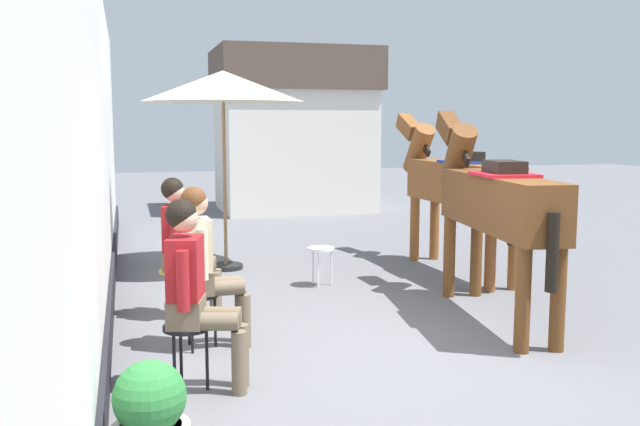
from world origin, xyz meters
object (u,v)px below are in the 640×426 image
object	(u,v)px
seated_visitor_middle	(205,259)
spare_stool_white	(321,252)
cafe_parasol	(223,88)
seated_visitor_near	(195,285)
saddled_horse_near	(494,201)
saddled_horse_far	(456,183)
flower_planter_near	(150,416)
seated_visitor_far	(182,240)

from	to	relation	value
seated_visitor_middle	spare_stool_white	distance (m)	2.54
cafe_parasol	seated_visitor_near	bearing A→B (deg)	-100.71
seated_visitor_middle	saddled_horse_near	bearing A→B (deg)	4.54
saddled_horse_far	flower_planter_near	world-z (taller)	saddled_horse_far
seated_visitor_near	seated_visitor_far	xyz separation A→B (m)	(0.07, 2.00, 0.00)
flower_planter_near	seated_visitor_middle	bearing A→B (deg)	75.82
spare_stool_white	seated_visitor_middle	bearing A→B (deg)	-128.48
seated_visitor_near	spare_stool_white	bearing A→B (deg)	59.24
saddled_horse_far	flower_planter_near	bearing A→B (deg)	-132.11
saddled_horse_near	cafe_parasol	distance (m)	3.93
spare_stool_white	seated_visitor_far	bearing A→B (deg)	-150.94
saddled_horse_near	flower_planter_near	world-z (taller)	saddled_horse_near
saddled_horse_far	spare_stool_white	xyz separation A→B (m)	(-1.88, -0.31, -0.76)
seated_visitor_middle	flower_planter_near	world-z (taller)	seated_visitor_middle
saddled_horse_far	seated_visitor_far	bearing A→B (deg)	-160.82
seated_visitor_middle	saddled_horse_near	world-z (taller)	saddled_horse_near
seated_visitor_near	saddled_horse_far	distance (m)	4.87
spare_stool_white	seated_visitor_near	bearing A→B (deg)	-120.76
flower_planter_near	cafe_parasol	size ratio (longest dim) A/B	0.25
seated_visitor_near	saddled_horse_near	distance (m)	3.26
saddled_horse_near	spare_stool_white	world-z (taller)	saddled_horse_near
seated_visitor_near	flower_planter_near	xyz separation A→B (m)	(-0.36, -1.17, -0.44)
saddled_horse_near	spare_stool_white	size ratio (longest dim) A/B	6.49
saddled_horse_far	seated_visitor_near	bearing A→B (deg)	-138.25
saddled_horse_far	cafe_parasol	size ratio (longest dim) A/B	1.16
saddled_horse_far	spare_stool_white	world-z (taller)	saddled_horse_far
seated_visitor_near	seated_visitor_far	distance (m)	2.00
saddled_horse_near	seated_visitor_far	bearing A→B (deg)	164.52
seated_visitor_near	seated_visitor_middle	xyz separation A→B (m)	(0.18, 0.96, 0.00)
seated_visitor_near	seated_visitor_middle	world-z (taller)	same
seated_visitor_middle	seated_visitor_far	world-z (taller)	same
cafe_parasol	flower_planter_near	bearing A→B (deg)	-102.14
seated_visitor_middle	spare_stool_white	bearing A→B (deg)	51.52
saddled_horse_far	flower_planter_near	distance (m)	5.99
seated_visitor_near	seated_visitor_far	size ratio (longest dim) A/B	1.00
flower_planter_near	spare_stool_white	xyz separation A→B (m)	(2.10, 4.10, 0.07)
saddled_horse_far	spare_stool_white	size ratio (longest dim) A/B	6.52
saddled_horse_near	flower_planter_near	distance (m)	4.19
seated_visitor_near	saddled_horse_near	bearing A→B (deg)	21.45
saddled_horse_far	seated_visitor_middle	bearing A→B (deg)	-146.56
seated_visitor_far	cafe_parasol	world-z (taller)	cafe_parasol
spare_stool_white	cafe_parasol	bearing A→B (deg)	126.63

